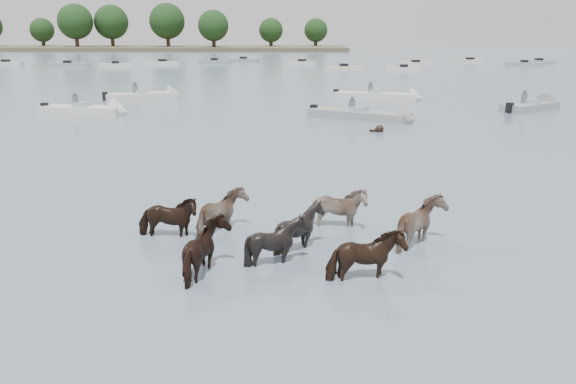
{
  "coord_description": "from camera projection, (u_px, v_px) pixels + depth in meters",
  "views": [
    {
      "loc": [
        -0.66,
        -10.92,
        4.88
      ],
      "look_at": [
        -1.06,
        2.74,
        1.1
      ],
      "focal_mm": 36.33,
      "sensor_mm": 36.0,
      "label": 1
    }
  ],
  "objects": [
    {
      "name": "ground",
      "position": [
        336.0,
        281.0,
        11.8
      ],
      "size": [
        400.0,
        400.0,
        0.0
      ],
      "primitive_type": "plane",
      "color": "slate",
      "rests_on": "ground"
    },
    {
      "name": "shoreline",
      "position": [
        51.0,
        48.0,
        158.19
      ],
      "size": [
        160.0,
        30.0,
        1.0
      ],
      "primitive_type": "cube",
      "color": "#4C4233",
      "rests_on": "ground"
    },
    {
      "name": "pony_herd",
      "position": [
        290.0,
        232.0,
        13.35
      ],
      "size": [
        7.59,
        4.33,
        1.4
      ],
      "color": "black",
      "rests_on": "ground"
    },
    {
      "name": "swimming_pony",
      "position": [
        378.0,
        130.0,
        29.3
      ],
      "size": [
        0.72,
        0.44,
        0.44
      ],
      "color": "black",
      "rests_on": "ground"
    },
    {
      "name": "motorboat_a",
      "position": [
        94.0,
        111.0,
        35.43
      ],
      "size": [
        5.62,
        2.19,
        1.92
      ],
      "rotation": [
        0.0,
        0.0,
        -0.11
      ],
      "color": "silver",
      "rests_on": "ground"
    },
    {
      "name": "motorboat_b",
      "position": [
        372.0,
        116.0,
        33.1
      ],
      "size": [
        6.3,
        4.45,
        1.92
      ],
      "rotation": [
        0.0,
        0.0,
        -0.5
      ],
      "color": "gray",
      "rests_on": "ground"
    },
    {
      "name": "motorboat_c",
      "position": [
        387.0,
        97.0,
        43.09
      ],
      "size": [
        6.67,
        3.45,
        1.92
      ],
      "rotation": [
        0.0,
        0.0,
        -0.3
      ],
      "color": "silver",
      "rests_on": "ground"
    },
    {
      "name": "motorboat_d",
      "position": [
        536.0,
        106.0,
        37.52
      ],
      "size": [
        4.75,
        4.16,
        1.92
      ],
      "rotation": [
        0.0,
        0.0,
        0.65
      ],
      "color": "gray",
      "rests_on": "ground"
    },
    {
      "name": "motorboat_f",
      "position": [
        151.0,
        96.0,
        43.6
      ],
      "size": [
        5.74,
        4.01,
        1.92
      ],
      "rotation": [
        0.0,
        0.0,
        0.48
      ],
      "color": "silver",
      "rests_on": "ground"
    },
    {
      "name": "distant_flotilla",
      "position": [
        318.0,
        64.0,
        84.98
      ],
      "size": [
        105.27,
        28.26,
        0.93
      ],
      "color": "silver",
      "rests_on": "ground"
    },
    {
      "name": "treeline",
      "position": [
        28.0,
        24.0,
        157.2
      ],
      "size": [
        150.07,
        20.78,
        12.12
      ],
      "color": "#382619",
      "rests_on": "ground"
    }
  ]
}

